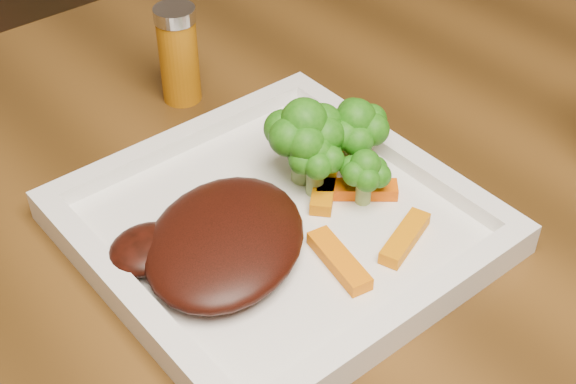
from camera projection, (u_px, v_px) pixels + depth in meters
plate at (278, 229)px, 0.60m from camera, size 0.27×0.27×0.01m
steak at (225, 240)px, 0.56m from camera, size 0.18×0.17×0.03m
broccoli_0 at (304, 143)px, 0.62m from camera, size 0.07×0.07×0.07m
broccoli_1 at (355, 135)px, 0.63m from camera, size 0.08×0.08×0.06m
broccoli_2 at (365, 171)px, 0.60m from camera, size 0.05×0.05×0.06m
broccoli_3 at (316, 161)px, 0.60m from camera, size 0.05×0.05×0.06m
carrot_0 at (405, 238)px, 0.58m from camera, size 0.06×0.03×0.01m
carrot_2 at (339, 260)px, 0.56m from camera, size 0.03×0.06×0.01m
carrot_3 at (344, 144)px, 0.66m from camera, size 0.06×0.02×0.01m
carrot_5 at (357, 189)px, 0.62m from camera, size 0.06×0.05×0.01m
carrot_6 at (325, 186)px, 0.62m from camera, size 0.06×0.05×0.01m
spice_shaker at (179, 55)px, 0.72m from camera, size 0.05×0.05×0.09m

